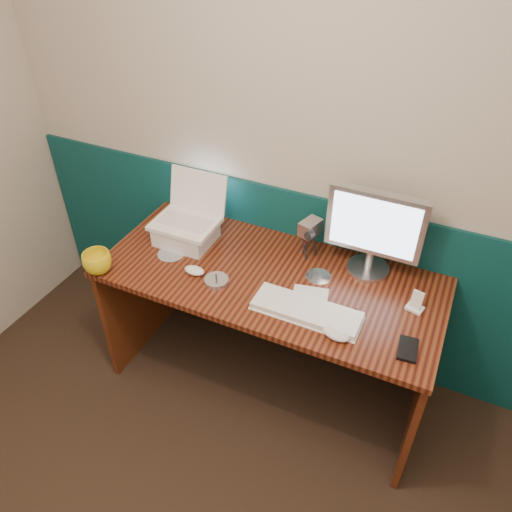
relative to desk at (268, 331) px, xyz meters
The scene contains 19 objects.
back_wall 0.96m from the desk, 70.30° to the left, with size 3.50×0.04×2.50m, color #BBAF9E.
wainscot 0.40m from the desk, 69.70° to the left, with size 3.48×0.02×1.00m, color #083736.
desk is the anchor object (origin of this frame).
laptop_riser 0.65m from the desk, behind, with size 0.27×0.23×0.09m, color silver.
laptop 0.78m from the desk, behind, with size 0.31×0.24×0.26m, color white, non-canonical shape.
monitor 0.75m from the desk, 30.19° to the left, with size 0.43×0.12×0.43m, color #BABABF, non-canonical shape.
keyboard 0.49m from the desk, 34.12° to the right, with size 0.46×0.15×0.03m, color white.
mouse_right 0.61m from the desk, 31.20° to the right, with size 0.12×0.07×0.04m, color silver.
mouse_left 0.53m from the desk, 157.51° to the right, with size 0.10×0.06×0.03m, color white.
mug 0.91m from the desk, 157.27° to the right, with size 0.13×0.13×0.11m, color yellow.
camcorder 0.52m from the desk, 62.90° to the left, with size 0.08×0.11×0.18m, color #B7B8BD, non-canonical shape.
cd_spindle 0.46m from the desk, 142.83° to the right, with size 0.11×0.11×0.02m, color #B6BCC7.
cd_loose_a 0.63m from the desk, behind, with size 0.13×0.13×0.00m, color silver.
cd_loose_b 0.44m from the desk, 22.91° to the left, with size 0.12×0.12×0.00m, color silver.
pen 0.54m from the desk, 14.15° to the right, with size 0.01×0.01×0.15m, color black.
papers 0.44m from the desk, 11.93° to the right, with size 0.16×0.10×0.00m, color silver.
dock 0.76m from the desk, ahead, with size 0.07×0.05×0.01m, color white.
music_player 0.79m from the desk, ahead, with size 0.05×0.01×0.08m, color white.
pda 0.80m from the desk, 15.77° to the right, with size 0.07×0.13×0.01m, color black.
Camera 1 is at (0.56, -0.26, 2.25)m, focal length 35.00 mm.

